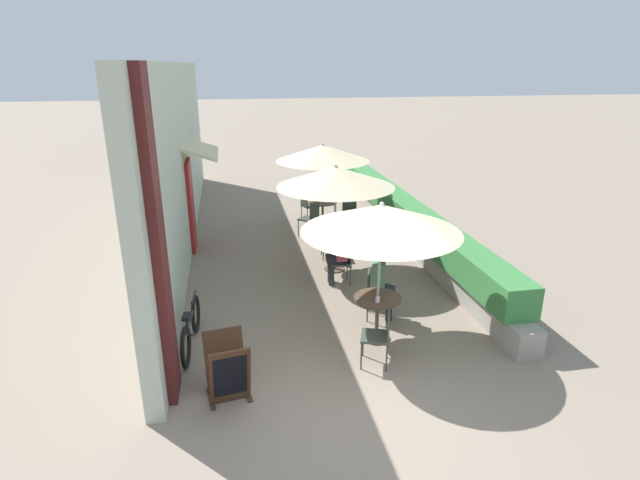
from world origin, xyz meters
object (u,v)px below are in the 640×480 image
patio_umbrella_near (381,218)px  cafe_chair_far_left (311,217)px  patio_table_near (377,309)px  coffee_cup_far (319,200)px  seated_patron_near_left (382,281)px  bicycle_leaning (191,329)px  patio_table_far (323,209)px  cafe_chair_mid_left (344,259)px  coffee_cup_mid (338,236)px  cafe_chair_far_right (350,209)px  cafe_chair_near_left (375,290)px  seated_patron_mid_left (338,251)px  cafe_chair_mid_right (327,236)px  patio_table_mid (335,247)px  cafe_chair_near_right (381,333)px  cafe_chair_far_back (308,204)px  patio_umbrella_mid (336,177)px  menu_board (227,369)px  patio_umbrella_far (323,153)px  coffee_cup_near (378,300)px

patio_umbrella_near → cafe_chair_far_left: size_ratio=2.77×
patio_table_near → coffee_cup_far: (0.13, 5.83, 0.25)m
seated_patron_near_left → bicycle_leaning: size_ratio=0.76×
patio_table_far → cafe_chair_far_left: 0.72m
cafe_chair_mid_left → coffee_cup_mid: size_ratio=9.67×
cafe_chair_far_right → cafe_chair_mid_left: bearing=86.3°
bicycle_leaning → patio_table_far: bearing=65.6°
cafe_chair_near_left → patio_table_far: bearing=-161.5°
patio_umbrella_near → patio_table_far: 5.95m
patio_umbrella_near → cafe_chair_far_right: 5.95m
patio_table_near → seated_patron_mid_left: bearing=93.7°
coffee_cup_mid → cafe_chair_far_left: 2.33m
patio_umbrella_near → cafe_chair_mid_right: (-0.08, 3.63, -1.50)m
seated_patron_mid_left → cafe_chair_far_right: size_ratio=1.44×
patio_table_mid → cafe_chair_mid_right: 0.72m
seated_patron_near_left → coffee_cup_far: (-0.14, 5.17, 0.09)m
cafe_chair_near_right → bicycle_leaning: (-2.72, 0.97, -0.19)m
coffee_cup_mid → patio_table_far: (0.22, 2.89, -0.25)m
cafe_chair_far_left → cafe_chair_mid_left: bearing=-134.9°
patio_table_far → cafe_chair_far_right: size_ratio=0.86×
patio_table_near → bicycle_leaning: 2.91m
cafe_chair_mid_left → patio_table_far: bearing=-0.1°
seated_patron_near_left → cafe_chair_far_back: size_ratio=1.44×
patio_table_mid → patio_umbrella_mid: (0.00, 0.00, 1.50)m
cafe_chair_far_back → bicycle_leaning: size_ratio=0.53×
cafe_chair_near_left → patio_table_far: cafe_chair_near_left is taller
patio_table_far → menu_board: menu_board is taller
cafe_chair_far_back → patio_table_mid: bearing=-17.9°
patio_umbrella_near → seated_patron_mid_left: patio_umbrella_near is taller
cafe_chair_near_right → bicycle_leaning: cafe_chair_near_right is taller
cafe_chair_near_left → cafe_chair_far_right: bearing=-169.7°
cafe_chair_far_left → bicycle_leaning: bearing=-166.9°
seated_patron_near_left → patio_umbrella_far: (-0.05, 5.09, 1.33)m
menu_board → cafe_chair_far_left: bearing=61.7°
seated_patron_near_left → coffee_cup_near: 0.89m
cafe_chair_near_right → cafe_chair_far_right: same height
patio_table_near → patio_umbrella_mid: patio_umbrella_mid is taller
cafe_chair_near_right → patio_umbrella_mid: bearing=17.5°
patio_table_mid → patio_table_far: bearing=84.4°
cafe_chair_near_left → coffee_cup_mid: 2.18m
seated_patron_near_left → cafe_chair_near_right: seated_patron_near_left is taller
patio_table_mid → cafe_chair_far_left: cafe_chair_far_left is taller
cafe_chair_near_left → patio_umbrella_mid: 2.69m
patio_umbrella_near → patio_umbrella_far: (0.22, 5.75, 0.00)m
cafe_chair_near_right → coffee_cup_near: size_ratio=9.67×
cafe_chair_near_right → patio_table_mid: 3.62m
patio_table_mid → coffee_cup_mid: 0.27m
cafe_chair_mid_left → coffee_cup_far: 3.65m
patio_table_near → menu_board: (-2.34, -1.06, -0.10)m
seated_patron_mid_left → coffee_cup_far: 3.64m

